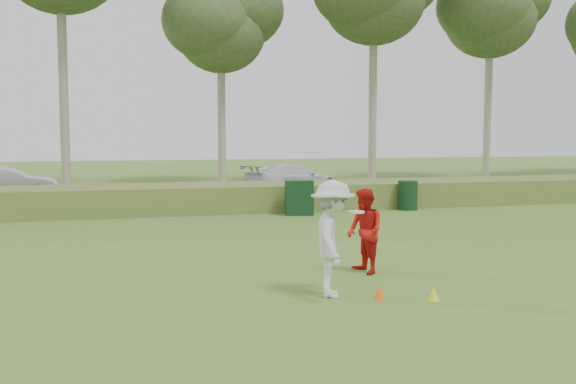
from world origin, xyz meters
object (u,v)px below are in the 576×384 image
object	(u,v)px
trash_bin	(408,195)
car_right	(292,178)
utility_cabinet	(299,198)
car_mid	(6,183)
cone_orange	(379,292)
cone_yellow	(433,293)
player_red	(365,231)
player_white	(333,239)

from	to	relation	value
trash_bin	car_right	bearing A→B (deg)	109.02
utility_cabinet	car_mid	world-z (taller)	car_mid
utility_cabinet	cone_orange	bearing A→B (deg)	-89.24
utility_cabinet	car_mid	distance (m)	12.46
utility_cabinet	car_right	world-z (taller)	car_right
cone_yellow	car_right	distance (m)	18.45
player_red	trash_bin	world-z (taller)	player_red
cone_yellow	trash_bin	xyz separation A→B (m)	(5.21, 11.50, 0.40)
trash_bin	cone_orange	bearing A→B (deg)	-118.19
utility_cabinet	car_right	xyz separation A→B (m)	(1.79, 7.08, 0.15)
player_white	car_mid	size ratio (longest dim) A/B	0.48
cone_orange	utility_cabinet	distance (m)	11.01
utility_cabinet	car_right	bearing A→B (deg)	86.59
utility_cabinet	trash_bin	world-z (taller)	utility_cabinet
player_red	utility_cabinet	distance (m)	9.06
cone_yellow	car_mid	size ratio (longest dim) A/B	0.06
cone_orange	cone_yellow	distance (m)	0.85
player_white	cone_yellow	world-z (taller)	player_white
trash_bin	cone_yellow	bearing A→B (deg)	-114.38
trash_bin	car_mid	world-z (taller)	car_mid
cone_orange	cone_yellow	xyz separation A→B (m)	(0.80, -0.29, -0.00)
player_red	cone_orange	distance (m)	2.07
player_white	car_right	xyz separation A→B (m)	(4.35, 17.53, -0.22)
cone_orange	trash_bin	bearing A→B (deg)	61.81
cone_orange	car_right	distance (m)	18.30
player_white	trash_bin	xyz separation A→B (m)	(6.66, 10.82, -0.43)
utility_cabinet	car_mid	xyz separation A→B (m)	(-9.95, 7.50, 0.14)
player_white	cone_yellow	size ratio (longest dim) A/B	8.43
player_red	trash_bin	bearing A→B (deg)	143.01
player_white	car_mid	distance (m)	19.41
trash_bin	car_mid	bearing A→B (deg)	153.11
cone_yellow	utility_cabinet	distance (m)	11.19
trash_bin	car_right	distance (m)	7.10
cone_orange	utility_cabinet	world-z (taller)	utility_cabinet
player_white	trash_bin	world-z (taller)	player_white
utility_cabinet	car_right	size ratio (longest dim) A/B	0.25
cone_yellow	player_red	bearing A→B (deg)	97.21
cone_orange	cone_yellow	size ratio (longest dim) A/B	1.00
player_white	trash_bin	size ratio (longest dim) A/B	1.84
player_red	car_mid	distance (m)	18.55
car_mid	cone_orange	bearing A→B (deg)	-159.15
utility_cabinet	car_mid	size ratio (longest dim) A/B	0.29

